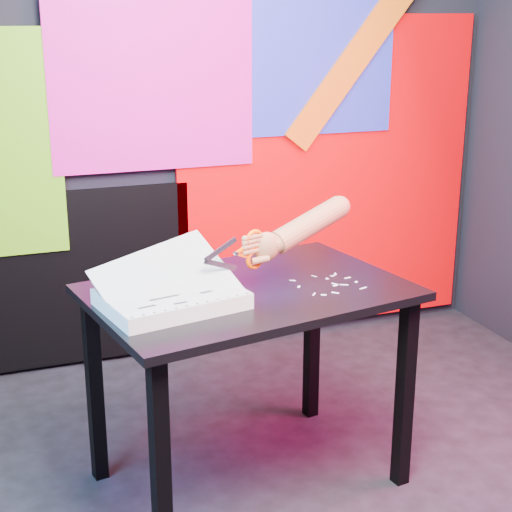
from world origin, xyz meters
name	(u,v)px	position (x,y,z in m)	size (l,w,h in m)	color
room	(344,119)	(0.00, 0.00, 1.35)	(3.01, 3.01, 2.71)	black
backdrop	(219,164)	(0.06, 1.46, 0.96)	(2.88, 0.05, 2.08)	#F00005
work_table	(249,317)	(-0.21, 0.26, 0.64)	(1.17, 0.88, 0.75)	black
printout_stack	(171,298)	(-0.50, 0.19, 0.78)	(0.50, 0.39, 0.23)	silver
scissors	(250,250)	(-0.21, 0.24, 0.89)	(0.23, 0.09, 0.14)	silver
hand_forearm	(302,228)	(0.01, 0.32, 0.93)	(0.45, 0.19, 0.18)	#976740
paper_clippings	(332,284)	(0.07, 0.21, 0.75)	(0.23, 0.21, 0.00)	silver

